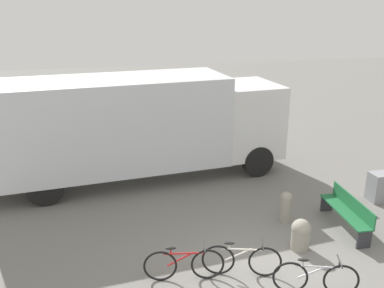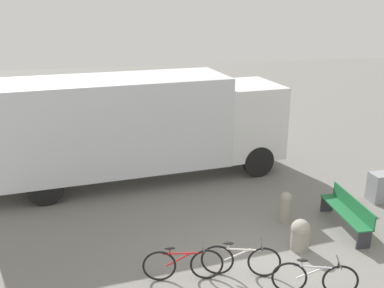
# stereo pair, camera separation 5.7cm
# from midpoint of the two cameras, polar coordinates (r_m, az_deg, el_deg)

# --- Properties ---
(ground_plane) EXTENTS (60.00, 60.00, 0.00)m
(ground_plane) POSITION_cam_midpoint_polar(r_m,az_deg,el_deg) (9.11, 9.78, -18.00)
(ground_plane) COLOR slate
(delivery_truck) EXTENTS (9.27, 3.09, 3.22)m
(delivery_truck) POSITION_cam_midpoint_polar(r_m,az_deg,el_deg) (13.18, -7.38, 2.71)
(delivery_truck) COLOR silver
(delivery_truck) RESTS_ON ground
(park_bench) EXTENTS (0.54, 1.97, 0.83)m
(park_bench) POSITION_cam_midpoint_polar(r_m,az_deg,el_deg) (11.30, 20.19, -8.38)
(park_bench) COLOR #1E6638
(park_bench) RESTS_ON ground
(bicycle_near) EXTENTS (1.62, 0.45, 0.77)m
(bicycle_near) POSITION_cam_midpoint_polar(r_m,az_deg,el_deg) (8.91, -1.03, -15.73)
(bicycle_near) COLOR black
(bicycle_near) RESTS_ON ground
(bicycle_middle) EXTENTS (1.57, 0.61, 0.77)m
(bicycle_middle) POSITION_cam_midpoint_polar(r_m,az_deg,el_deg) (9.09, 6.67, -15.12)
(bicycle_middle) COLOR black
(bicycle_middle) RESTS_ON ground
(bicycle_far) EXTENTS (1.56, 0.63, 0.77)m
(bicycle_far) POSITION_cam_midpoint_polar(r_m,az_deg,el_deg) (8.86, 16.21, -16.81)
(bicycle_far) COLOR black
(bicycle_far) RESTS_ON ground
(bollard_near_bench) EXTENTS (0.44, 0.44, 0.74)m
(bollard_near_bench) POSITION_cam_midpoint_polar(r_m,az_deg,el_deg) (10.15, 14.40, -11.56)
(bollard_near_bench) COLOR gray
(bollard_near_bench) RESTS_ON ground
(bollard_far_bench) EXTENTS (0.30, 0.30, 0.82)m
(bollard_far_bench) POSITION_cam_midpoint_polar(r_m,az_deg,el_deg) (11.20, 12.52, -8.02)
(bollard_far_bench) COLOR gray
(bollard_far_bench) RESTS_ON ground
(utility_box) EXTENTS (0.60, 0.48, 0.82)m
(utility_box) POSITION_cam_midpoint_polar(r_m,az_deg,el_deg) (13.17, 23.95, -5.28)
(utility_box) COLOR gray
(utility_box) RESTS_ON ground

